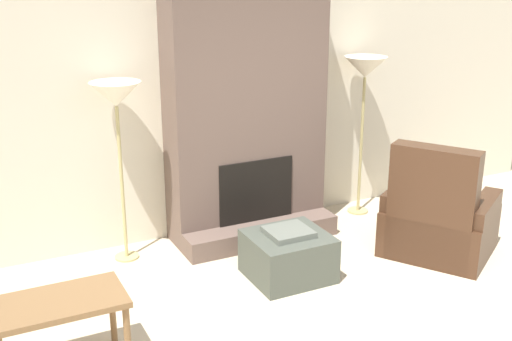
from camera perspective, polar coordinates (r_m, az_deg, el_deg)
wall_back at (r=6.16m, az=-1.86°, el=6.59°), size 7.60×0.06×2.60m
fireplace at (r=5.95m, az=-0.83°, el=5.62°), size 1.50×0.68×2.60m
ottoman at (r=5.40m, az=2.87°, el=-7.52°), size 0.65×0.60×0.43m
armchair at (r=5.96m, az=15.82°, el=-4.46°), size 1.17×1.20×1.06m
side_table at (r=4.29m, az=-17.13°, el=-11.78°), size 0.83×0.47×0.53m
floor_lamp_left at (r=5.46m, az=-12.33°, el=6.07°), size 0.43×0.43×1.59m
floor_lamp_right at (r=6.51m, az=9.67°, el=8.55°), size 0.43×0.43×1.64m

